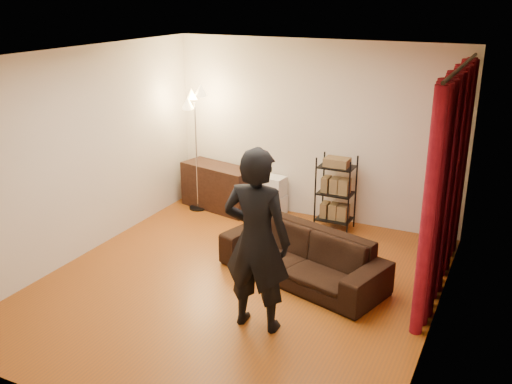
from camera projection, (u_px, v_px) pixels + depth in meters
The scene contains 14 objects.
floor at pixel (238, 284), 6.87m from camera, with size 5.00×5.00×0.00m, color #86400D.
ceiling at pixel (235, 55), 5.96m from camera, with size 5.00×5.00×0.00m, color white.
wall_back at pixel (314, 131), 8.54m from camera, with size 5.00×5.00×0.00m, color beige.
wall_front at pixel (83, 270), 4.29m from camera, with size 5.00×5.00×0.00m, color beige.
wall_left at pixel (82, 154), 7.34m from camera, with size 5.00×5.00×0.00m, color beige.
wall_right at pixel (443, 209), 5.49m from camera, with size 5.00×5.00×0.00m, color beige.
curtain_rod at pixel (462, 66), 6.08m from camera, with size 0.04×0.04×2.65m, color black.
curtain at pixel (447, 182), 6.52m from camera, with size 0.22×2.65×2.55m, color maroon, non-canonical shape.
sofa at pixel (302, 256), 6.90m from camera, with size 2.08×0.81×0.61m, color black.
person at pixel (257, 241), 5.71m from camera, with size 0.71×0.47×1.95m, color black.
media_cabinet at pixel (218, 187), 9.15m from camera, with size 1.23×0.46×0.72m, color black.
storage_boxes at pixel (273, 195), 8.96m from camera, with size 0.37×0.29×0.61m, color silver, non-canonical shape.
wire_shelf at pixel (336, 193), 8.31m from camera, with size 0.50×0.35×1.10m, color black, non-canonical shape.
floor_lamp at pixel (196, 151), 8.93m from camera, with size 0.35×0.35×1.94m, color silver, non-canonical shape.
Camera 1 is at (2.85, -5.40, 3.34)m, focal length 40.00 mm.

